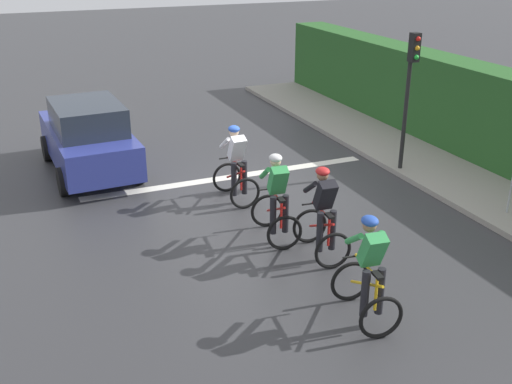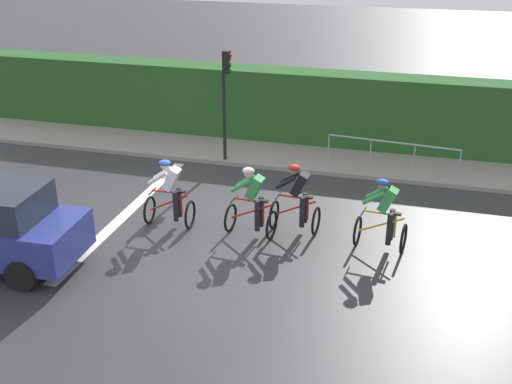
{
  "view_description": "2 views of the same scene",
  "coord_description": "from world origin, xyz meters",
  "px_view_note": "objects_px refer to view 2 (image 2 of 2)",
  "views": [
    {
      "loc": [
        4.63,
        11.39,
        5.26
      ],
      "look_at": [
        0.67,
        1.95,
        0.97
      ],
      "focal_mm": 42.52,
      "sensor_mm": 36.0,
      "label": 1
    },
    {
      "loc": [
        12.81,
        5.61,
        6.82
      ],
      "look_at": [
        -0.06,
        2.05,
        0.93
      ],
      "focal_mm": 44.33,
      "sensor_mm": 36.0,
      "label": 2
    }
  ],
  "objects_px": {
    "traffic_light_near_crossing": "(226,90)",
    "pedestrian_railing_kerbside": "(392,149)",
    "cyclist_lead": "(384,216)",
    "cyclist_fourth": "(170,195)",
    "cyclist_mid": "(252,204)",
    "cyclist_second": "(297,200)"
  },
  "relations": [
    {
      "from": "traffic_light_near_crossing",
      "to": "pedestrian_railing_kerbside",
      "type": "relative_size",
      "value": 0.91
    },
    {
      "from": "cyclist_lead",
      "to": "cyclist_fourth",
      "type": "height_order",
      "value": "same"
    },
    {
      "from": "cyclist_lead",
      "to": "cyclist_mid",
      "type": "xyz_separation_m",
      "value": [
        0.12,
        -2.93,
        0.0
      ]
    },
    {
      "from": "traffic_light_near_crossing",
      "to": "cyclist_mid",
      "type": "bearing_deg",
      "value": 25.05
    },
    {
      "from": "cyclist_lead",
      "to": "cyclist_mid",
      "type": "bearing_deg",
      "value": -87.59
    },
    {
      "from": "cyclist_mid",
      "to": "cyclist_fourth",
      "type": "relative_size",
      "value": 1.0
    },
    {
      "from": "cyclist_lead",
      "to": "traffic_light_near_crossing",
      "type": "bearing_deg",
      "value": -129.94
    },
    {
      "from": "cyclist_second",
      "to": "pedestrian_railing_kerbside",
      "type": "relative_size",
      "value": 0.45
    },
    {
      "from": "cyclist_lead",
      "to": "cyclist_second",
      "type": "height_order",
      "value": "same"
    },
    {
      "from": "traffic_light_near_crossing",
      "to": "cyclist_lead",
      "type": "bearing_deg",
      "value": 50.06
    },
    {
      "from": "cyclist_fourth",
      "to": "pedestrian_railing_kerbside",
      "type": "distance_m",
      "value": 6.61
    },
    {
      "from": "cyclist_mid",
      "to": "traffic_light_near_crossing",
      "type": "relative_size",
      "value": 0.5
    },
    {
      "from": "cyclist_lead",
      "to": "cyclist_mid",
      "type": "relative_size",
      "value": 1.0
    },
    {
      "from": "cyclist_fourth",
      "to": "traffic_light_near_crossing",
      "type": "bearing_deg",
      "value": 179.89
    },
    {
      "from": "cyclist_second",
      "to": "cyclist_fourth",
      "type": "bearing_deg",
      "value": -80.3
    },
    {
      "from": "traffic_light_near_crossing",
      "to": "pedestrian_railing_kerbside",
      "type": "height_order",
      "value": "traffic_light_near_crossing"
    },
    {
      "from": "traffic_light_near_crossing",
      "to": "pedestrian_railing_kerbside",
      "type": "bearing_deg",
      "value": 93.53
    },
    {
      "from": "cyclist_second",
      "to": "traffic_light_near_crossing",
      "type": "height_order",
      "value": "traffic_light_near_crossing"
    },
    {
      "from": "cyclist_lead",
      "to": "cyclist_fourth",
      "type": "distance_m",
      "value": 4.92
    },
    {
      "from": "traffic_light_near_crossing",
      "to": "pedestrian_railing_kerbside",
      "type": "xyz_separation_m",
      "value": [
        -0.29,
        4.77,
        -1.43
      ]
    },
    {
      "from": "cyclist_second",
      "to": "cyclist_fourth",
      "type": "xyz_separation_m",
      "value": [
        0.5,
        -2.92,
        0.0
      ]
    },
    {
      "from": "cyclist_lead",
      "to": "cyclist_second",
      "type": "bearing_deg",
      "value": -99.59
    }
  ]
}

